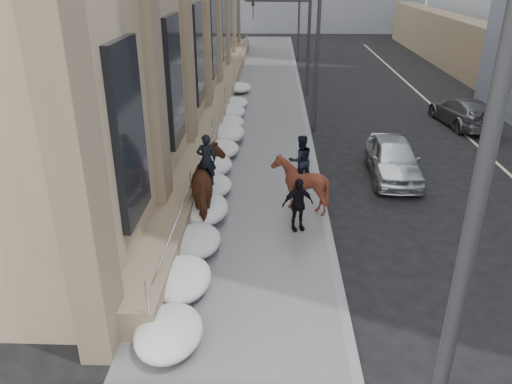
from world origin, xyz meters
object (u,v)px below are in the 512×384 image
mounted_horse_right (300,180)px  pedestrian (298,204)px  car_grey (463,112)px  mounted_horse_left (210,183)px  car_silver (393,158)px

mounted_horse_right → pedestrian: mounted_horse_right is taller
pedestrian → car_grey: pedestrian is taller
mounted_horse_right → pedestrian: (-0.12, -1.52, -0.20)m
pedestrian → mounted_horse_left: bearing=144.0°
mounted_horse_left → car_silver: bearing=-159.5°
car_grey → pedestrian: bearing=45.4°
car_grey → mounted_horse_left: bearing=35.6°
mounted_horse_right → pedestrian: 1.53m
mounted_horse_left → car_grey: (12.05, 11.14, -0.55)m
mounted_horse_left → mounted_horse_right: bearing=-176.9°
mounted_horse_left → pedestrian: (2.84, -0.90, -0.30)m
pedestrian → car_grey: (9.21, 12.03, -0.26)m
mounted_horse_left → mounted_horse_right: 3.03m
pedestrian → mounted_horse_right: bearing=66.9°
mounted_horse_left → car_silver: mounted_horse_left is taller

